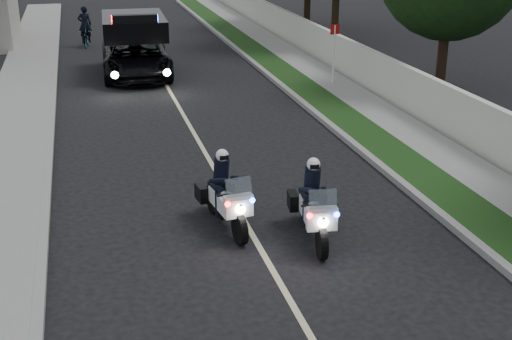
# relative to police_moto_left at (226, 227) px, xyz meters

# --- Properties ---
(ground) EXTENTS (120.00, 120.00, 0.00)m
(ground) POSITION_rel_police_moto_left_xyz_m (0.44, -2.64, 0.00)
(ground) COLOR black
(ground) RESTS_ON ground
(curb_right) EXTENTS (0.20, 60.00, 0.15)m
(curb_right) POSITION_rel_police_moto_left_xyz_m (4.54, 7.36, 0.07)
(curb_right) COLOR gray
(curb_right) RESTS_ON ground
(grass_verge) EXTENTS (1.20, 60.00, 0.16)m
(grass_verge) POSITION_rel_police_moto_left_xyz_m (5.24, 7.36, 0.08)
(grass_verge) COLOR #193814
(grass_verge) RESTS_ON ground
(sidewalk_right) EXTENTS (1.40, 60.00, 0.16)m
(sidewalk_right) POSITION_rel_police_moto_left_xyz_m (6.54, 7.36, 0.08)
(sidewalk_right) COLOR gray
(sidewalk_right) RESTS_ON ground
(property_wall) EXTENTS (0.22, 60.00, 1.50)m
(property_wall) POSITION_rel_police_moto_left_xyz_m (7.54, 7.36, 0.75)
(property_wall) COLOR beige
(property_wall) RESTS_ON ground
(curb_left) EXTENTS (0.20, 60.00, 0.15)m
(curb_left) POSITION_rel_police_moto_left_xyz_m (-3.66, 7.36, 0.07)
(curb_left) COLOR gray
(curb_left) RESTS_ON ground
(sidewalk_left) EXTENTS (2.00, 60.00, 0.16)m
(sidewalk_left) POSITION_rel_police_moto_left_xyz_m (-4.76, 7.36, 0.08)
(sidewalk_left) COLOR gray
(sidewalk_left) RESTS_ON ground
(lane_marking) EXTENTS (0.12, 50.00, 0.01)m
(lane_marking) POSITION_rel_police_moto_left_xyz_m (0.44, 7.36, 0.00)
(lane_marking) COLOR #BFB78C
(lane_marking) RESTS_ON ground
(police_moto_left) EXTENTS (0.94, 2.04, 1.67)m
(police_moto_left) POSITION_rel_police_moto_left_xyz_m (0.00, 0.00, 0.00)
(police_moto_left) COLOR white
(police_moto_left) RESTS_ON ground
(police_moto_right) EXTENTS (0.95, 2.05, 1.68)m
(police_moto_right) POSITION_rel_police_moto_left_xyz_m (1.58, -0.97, 0.00)
(police_moto_right) COLOR silver
(police_moto_right) RESTS_ON ground
(police_suv) EXTENTS (2.81, 5.69, 2.72)m
(police_suv) POSITION_rel_police_moto_left_xyz_m (-0.47, 14.55, 0.00)
(police_suv) COLOR black
(police_suv) RESTS_ON ground
(bicycle) EXTENTS (0.69, 1.61, 0.82)m
(bicycle) POSITION_rel_police_moto_left_xyz_m (-2.26, 21.39, 0.00)
(bicycle) COLOR black
(bicycle) RESTS_ON ground
(cyclist) EXTENTS (0.63, 0.42, 1.73)m
(cyclist) POSITION_rel_police_moto_left_xyz_m (-2.26, 21.39, 0.00)
(cyclist) COLOR black
(cyclist) RESTS_ON ground
(sign_post) EXTENTS (0.43, 0.43, 2.39)m
(sign_post) POSITION_rel_police_moto_left_xyz_m (6.44, 10.81, 0.00)
(sign_post) COLOR #A80C17
(sign_post) RESTS_ON ground
(tree_right_b) EXTENTS (6.23, 6.23, 8.42)m
(tree_right_b) POSITION_rel_police_moto_left_xyz_m (10.09, 9.39, 0.00)
(tree_right_b) COLOR #183712
(tree_right_b) RESTS_ON ground
(tree_right_d) EXTENTS (8.71, 8.71, 11.81)m
(tree_right_d) POSITION_rel_police_moto_left_xyz_m (9.75, 19.37, 0.00)
(tree_right_d) COLOR #193C14
(tree_right_d) RESTS_ON ground
(tree_right_e) EXTENTS (6.83, 6.83, 10.06)m
(tree_right_e) POSITION_rel_police_moto_left_xyz_m (9.96, 24.29, 0.00)
(tree_right_e) COLOR black
(tree_right_e) RESTS_ON ground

